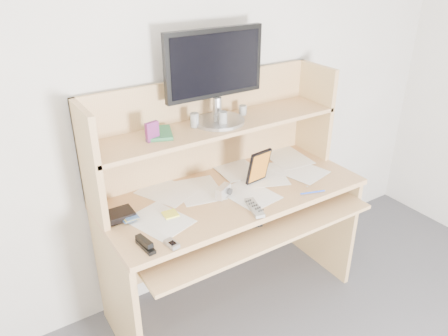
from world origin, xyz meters
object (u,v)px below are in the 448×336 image
desk (225,193)px  game_case (259,167)px  monitor (215,73)px  tv_remote (255,208)px  keyboard (214,222)px

desk → game_case: (0.16, -0.09, 0.16)m
game_case → monitor: size_ratio=0.35×
desk → monitor: size_ratio=2.55×
tv_remote → monitor: (0.03, 0.41, 0.57)m
keyboard → tv_remote: 0.22m
tv_remote → game_case: size_ratio=0.89×
keyboard → tv_remote: size_ratio=2.89×
desk → monitor: (0.01, 0.11, 0.64)m
desk → tv_remote: (-0.02, -0.30, 0.07)m
keyboard → game_case: 0.40m
keyboard → monitor: monitor is taller
monitor → desk: bearing=-96.4°
desk → keyboard: bearing=-135.7°
game_case → keyboard: bearing=-172.2°
keyboard → game_case: bearing=30.5°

